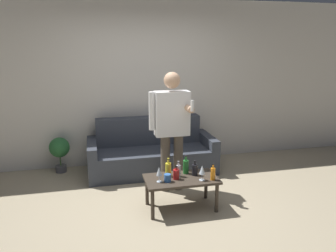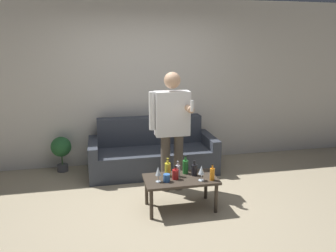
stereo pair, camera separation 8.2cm
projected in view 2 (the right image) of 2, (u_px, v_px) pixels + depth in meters
name	position (u px, v px, depth m)	size (l,w,h in m)	color
ground_plane	(168.00, 215.00, 3.91)	(16.00, 16.00, 0.00)	tan
wall_back	(143.00, 84.00, 5.44)	(8.00, 0.06, 2.70)	silver
couch	(152.00, 153.00, 5.25)	(1.98, 0.83, 0.83)	#383D47
coffee_table	(181.00, 182.00, 3.99)	(0.89, 0.48, 0.40)	#3D3328
bottle_orange	(185.00, 166.00, 4.10)	(0.07, 0.07, 0.24)	#23752D
bottle_green	(168.00, 169.00, 4.01)	(0.07, 0.07, 0.23)	yellow
bottle_dark	(212.00, 174.00, 3.89)	(0.06, 0.06, 0.20)	orange
bottle_yellow	(175.00, 174.00, 3.93)	(0.08, 0.08, 0.16)	#B21E1E
bottle_red	(178.00, 170.00, 4.01)	(0.06, 0.06, 0.20)	silver
bottle_clear	(194.00, 170.00, 4.04)	(0.07, 0.07, 0.19)	black
wine_glass_near	(158.00, 171.00, 3.83)	(0.07, 0.07, 0.19)	silver
wine_glass_far	(201.00, 170.00, 3.87)	(0.07, 0.07, 0.19)	silver
cup_on_table	(167.00, 178.00, 3.86)	(0.08, 0.08, 0.09)	#3366B2
person_standing_front	(172.00, 123.00, 4.37)	(0.54, 0.43, 1.64)	brown
potted_plant	(61.00, 149.00, 5.18)	(0.32, 0.32, 0.57)	#4C4C51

